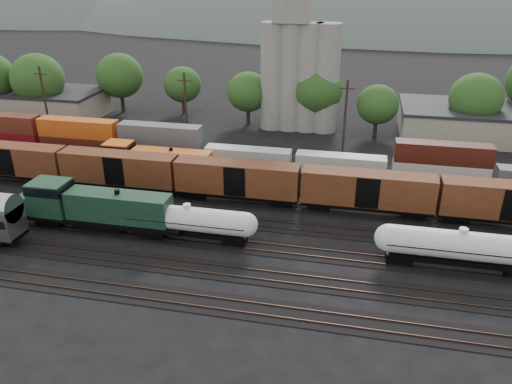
% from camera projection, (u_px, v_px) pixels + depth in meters
% --- Properties ---
extents(ground, '(600.00, 600.00, 0.00)m').
position_uv_depth(ground, '(225.00, 221.00, 56.99)').
color(ground, black).
extents(tracks, '(180.00, 33.20, 0.20)m').
position_uv_depth(tracks, '(225.00, 220.00, 56.97)').
color(tracks, black).
rests_on(tracks, ground).
extents(green_locomotive, '(18.99, 3.35, 5.03)m').
position_uv_depth(green_locomotive, '(91.00, 206.00, 53.93)').
color(green_locomotive, black).
rests_on(green_locomotive, ground).
extents(tank_car_a, '(14.98, 2.68, 3.93)m').
position_uv_depth(tank_car_a, '(188.00, 220.00, 52.05)').
color(tank_car_a, white).
rests_on(tank_car_a, ground).
extents(tank_car_b, '(15.96, 2.86, 4.18)m').
position_uv_depth(tank_car_b, '(460.00, 247.00, 46.90)').
color(tank_car_b, white).
rests_on(tank_car_b, ground).
extents(orange_locomotive, '(17.93, 2.99, 4.48)m').
position_uv_depth(orange_locomotive, '(150.00, 160.00, 67.26)').
color(orange_locomotive, black).
rests_on(orange_locomotive, ground).
extents(boxcar_string, '(153.60, 2.90, 4.20)m').
position_uv_depth(boxcar_string, '(177.00, 174.00, 61.53)').
color(boxcar_string, black).
rests_on(boxcar_string, ground).
extents(container_wall, '(163.53, 2.60, 5.80)m').
position_uv_depth(container_wall, '(182.00, 148.00, 71.14)').
color(container_wall, black).
rests_on(container_wall, ground).
extents(grain_silo, '(13.40, 5.00, 29.00)m').
position_uv_depth(grain_silo, '(299.00, 64.00, 83.61)').
color(grain_silo, gray).
rests_on(grain_silo, ground).
extents(industrial_sheds, '(119.38, 17.26, 5.10)m').
position_uv_depth(industrial_sheds, '(316.00, 117.00, 85.97)').
color(industrial_sheds, '#9E937F').
rests_on(industrial_sheds, ground).
extents(tree_band, '(165.46, 23.85, 13.49)m').
position_uv_depth(tree_band, '(255.00, 85.00, 87.49)').
color(tree_band, black).
rests_on(tree_band, ground).
extents(utility_poles, '(122.20, 0.36, 12.00)m').
position_uv_depth(utility_poles, '(263.00, 115.00, 73.92)').
color(utility_poles, black).
rests_on(utility_poles, ground).
extents(distant_hills, '(860.00, 286.00, 130.00)m').
position_uv_depth(distant_hills, '(382.00, 51.00, 291.97)').
color(distant_hills, '#59665B').
rests_on(distant_hills, ground).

